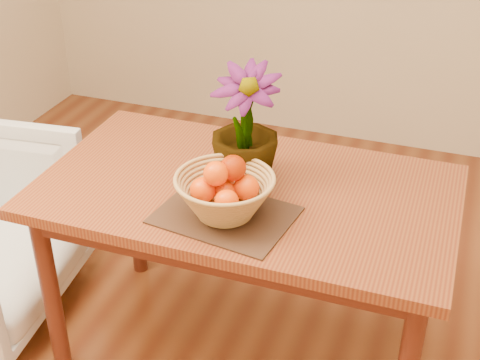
% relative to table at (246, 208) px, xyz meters
% --- Properties ---
extents(table, '(1.40, 0.80, 0.75)m').
position_rel_table_xyz_m(table, '(0.00, 0.00, 0.00)').
color(table, brown).
rests_on(table, floor).
extents(placemat, '(0.45, 0.36, 0.01)m').
position_rel_table_xyz_m(placemat, '(-0.00, -0.19, 0.09)').
color(placemat, '#371E14').
rests_on(placemat, table).
extents(wicker_basket, '(0.31, 0.31, 0.13)m').
position_rel_table_xyz_m(wicker_basket, '(-0.00, -0.19, 0.16)').
color(wicker_basket, tan).
rests_on(wicker_basket, placemat).
extents(orange_pile, '(0.20, 0.19, 0.15)m').
position_rel_table_xyz_m(orange_pile, '(-0.00, -0.19, 0.21)').
color(orange_pile, '#ED5803').
rests_on(orange_pile, wicker_basket).
extents(potted_plant, '(0.24, 0.24, 0.41)m').
position_rel_table_xyz_m(potted_plant, '(-0.02, 0.04, 0.29)').
color(potted_plant, '#1A4413').
rests_on(potted_plant, table).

